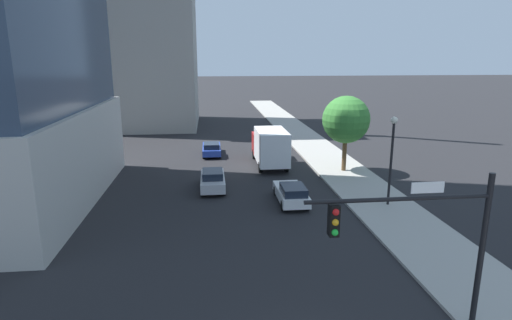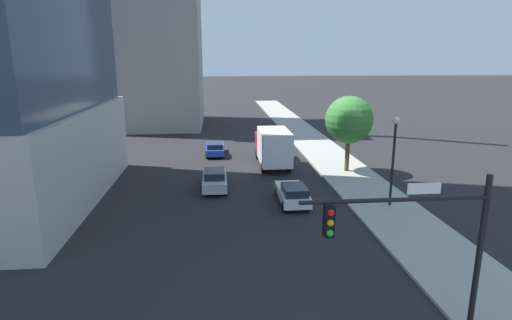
{
  "view_description": "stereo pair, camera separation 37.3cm",
  "coord_description": "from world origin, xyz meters",
  "px_view_note": "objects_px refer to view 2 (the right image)",
  "views": [
    {
      "loc": [
        -2.65,
        -9.89,
        9.36
      ],
      "look_at": [
        -0.3,
        11.38,
        4.08
      ],
      "focal_mm": 29.48,
      "sensor_mm": 36.0,
      "label": 1
    },
    {
      "loc": [
        -2.28,
        -9.93,
        9.36
      ],
      "look_at": [
        -0.3,
        11.38,
        4.08
      ],
      "focal_mm": 29.48,
      "sensor_mm": 36.0,
      "label": 2
    }
  ],
  "objects_px": {
    "street_lamp": "(394,148)",
    "car_silver": "(215,179)",
    "traffic_light_pole": "(415,230)",
    "car_white": "(293,193)",
    "construction_building": "(148,0)",
    "box_truck": "(273,146)",
    "street_tree": "(349,120)",
    "car_blue": "(215,148)"
  },
  "relations": [
    {
      "from": "street_lamp",
      "to": "car_silver",
      "type": "height_order",
      "value": "street_lamp"
    },
    {
      "from": "traffic_light_pole",
      "to": "car_white",
      "type": "relative_size",
      "value": 1.44
    },
    {
      "from": "construction_building",
      "to": "box_truck",
      "type": "height_order",
      "value": "construction_building"
    },
    {
      "from": "construction_building",
      "to": "box_truck",
      "type": "relative_size",
      "value": 5.54
    },
    {
      "from": "street_tree",
      "to": "street_lamp",
      "type": "bearing_deg",
      "value": -88.36
    },
    {
      "from": "traffic_light_pole",
      "to": "car_white",
      "type": "bearing_deg",
      "value": 96.4
    },
    {
      "from": "street_lamp",
      "to": "car_white",
      "type": "height_order",
      "value": "street_lamp"
    },
    {
      "from": "street_lamp",
      "to": "car_blue",
      "type": "bearing_deg",
      "value": 125.27
    },
    {
      "from": "street_tree",
      "to": "car_white",
      "type": "height_order",
      "value": "street_tree"
    },
    {
      "from": "traffic_light_pole",
      "to": "box_truck",
      "type": "distance_m",
      "value": 23.47
    },
    {
      "from": "traffic_light_pole",
      "to": "box_truck",
      "type": "xyz_separation_m",
      "value": [
        -1.52,
        23.33,
        -2.09
      ]
    },
    {
      "from": "street_lamp",
      "to": "street_tree",
      "type": "relative_size",
      "value": 0.91
    },
    {
      "from": "construction_building",
      "to": "car_silver",
      "type": "bearing_deg",
      "value": -74.57
    },
    {
      "from": "car_white",
      "to": "car_blue",
      "type": "xyz_separation_m",
      "value": [
        -5.07,
        14.48,
        -0.04
      ]
    },
    {
      "from": "car_blue",
      "to": "construction_building",
      "type": "bearing_deg",
      "value": 113.14
    },
    {
      "from": "car_silver",
      "to": "car_blue",
      "type": "bearing_deg",
      "value": 90.0
    },
    {
      "from": "construction_building",
      "to": "box_truck",
      "type": "xyz_separation_m",
      "value": [
        13.55,
        -24.51,
        -14.78
      ]
    },
    {
      "from": "traffic_light_pole",
      "to": "car_blue",
      "type": "bearing_deg",
      "value": 103.24
    },
    {
      "from": "traffic_light_pole",
      "to": "car_white",
      "type": "distance_m",
      "value": 13.97
    },
    {
      "from": "street_lamp",
      "to": "car_white",
      "type": "bearing_deg",
      "value": 168.43
    },
    {
      "from": "car_blue",
      "to": "street_lamp",
      "type": "bearing_deg",
      "value": -54.73
    },
    {
      "from": "car_blue",
      "to": "box_truck",
      "type": "xyz_separation_m",
      "value": [
        5.07,
        -4.67,
        1.14
      ]
    },
    {
      "from": "car_blue",
      "to": "street_tree",
      "type": "bearing_deg",
      "value": -34.04
    },
    {
      "from": "street_tree",
      "to": "box_truck",
      "type": "relative_size",
      "value": 0.87
    },
    {
      "from": "car_white",
      "to": "construction_building",
      "type": "bearing_deg",
      "value": 111.55
    },
    {
      "from": "construction_building",
      "to": "box_truck",
      "type": "bearing_deg",
      "value": -61.06
    },
    {
      "from": "car_white",
      "to": "box_truck",
      "type": "xyz_separation_m",
      "value": [
        0.0,
        9.81,
        1.1
      ]
    },
    {
      "from": "construction_building",
      "to": "car_blue",
      "type": "bearing_deg",
      "value": -66.86
    },
    {
      "from": "car_silver",
      "to": "box_truck",
      "type": "relative_size",
      "value": 0.62
    },
    {
      "from": "car_white",
      "to": "box_truck",
      "type": "distance_m",
      "value": 9.87
    },
    {
      "from": "street_tree",
      "to": "car_silver",
      "type": "relative_size",
      "value": 1.42
    },
    {
      "from": "traffic_light_pole",
      "to": "street_lamp",
      "type": "height_order",
      "value": "street_lamp"
    },
    {
      "from": "car_silver",
      "to": "car_white",
      "type": "bearing_deg",
      "value": -35.41
    },
    {
      "from": "street_lamp",
      "to": "box_truck",
      "type": "height_order",
      "value": "street_lamp"
    },
    {
      "from": "car_silver",
      "to": "construction_building",
      "type": "bearing_deg",
      "value": 105.43
    },
    {
      "from": "street_lamp",
      "to": "car_silver",
      "type": "xyz_separation_m",
      "value": [
        -11.12,
        4.84,
        -3.14
      ]
    },
    {
      "from": "construction_building",
      "to": "street_tree",
      "type": "bearing_deg",
      "value": -54.55
    },
    {
      "from": "street_tree",
      "to": "construction_building",
      "type": "bearing_deg",
      "value": 125.45
    },
    {
      "from": "street_lamp",
      "to": "car_silver",
      "type": "relative_size",
      "value": 1.3
    },
    {
      "from": "street_tree",
      "to": "car_blue",
      "type": "xyz_separation_m",
      "value": [
        -10.88,
        7.35,
        -3.72
      ]
    },
    {
      "from": "traffic_light_pole",
      "to": "construction_building",
      "type": "bearing_deg",
      "value": 107.48
    },
    {
      "from": "car_white",
      "to": "street_lamp",
      "type": "bearing_deg",
      "value": -11.57
    }
  ]
}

